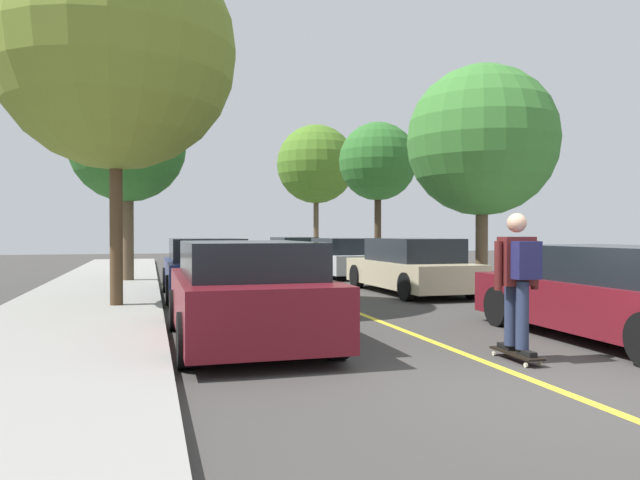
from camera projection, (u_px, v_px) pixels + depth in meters
ground at (559, 391)px, 5.79m from camera, size 80.00×80.00×0.00m
center_line at (395, 327)px, 9.64m from camera, size 0.12×39.20×0.01m
parked_car_left_nearest at (246, 293)px, 8.24m from camera, size 1.97×4.12×1.41m
parked_car_left_near at (206, 268)px, 14.14m from camera, size 1.93×4.18×1.39m
parked_car_right_nearest at (616, 294)px, 8.44m from camera, size 2.05×4.60×1.34m
parked_car_right_near at (411, 267)px, 15.09m from camera, size 1.92×4.69×1.38m
parked_car_right_far at (342, 258)px, 20.50m from camera, size 2.03×4.10×1.33m
parked_car_right_farthest at (293, 251)px, 27.43m from camera, size 2.03×4.49×1.31m
street_tree_left_nearest at (115, 50)px, 11.42m from camera, size 4.59×4.59×7.18m
street_tree_left_near at (127, 145)px, 17.46m from camera, size 3.37×3.37×5.66m
street_tree_right_nearest at (482, 141)px, 15.37m from camera, size 3.86×3.86×5.68m
street_tree_right_near at (378, 162)px, 22.39m from camera, size 2.92×2.92×5.51m
street_tree_right_far at (316, 164)px, 30.70m from camera, size 4.03×4.03×6.91m
fire_hydrant at (563, 285)px, 11.79m from camera, size 0.20×0.20×0.70m
skateboard at (516, 354)px, 7.12m from camera, size 0.24×0.85×0.10m
skateboarder at (518, 274)px, 7.07m from camera, size 0.58×0.70×1.66m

